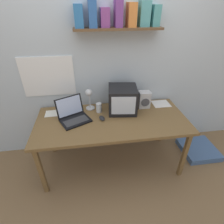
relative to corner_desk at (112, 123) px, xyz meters
The scene contains 12 objects.
ground_plane 0.67m from the corner_desk, ahead, with size 12.00×12.00×0.00m, color olive.
back_wall 0.79m from the corner_desk, 90.00° to the left, with size 5.60×0.24×2.60m.
corner_desk is the anchor object (origin of this frame).
crt_monitor 0.32m from the corner_desk, 48.82° to the left, with size 0.38×0.38×0.32m.
laptop 0.47m from the corner_desk, behind, with size 0.42×0.40×0.25m.
desk_lamp 0.43m from the corner_desk, 134.87° to the left, with size 0.11×0.15×0.30m.
juice_glass 0.26m from the corner_desk, 126.52° to the left, with size 0.07×0.07×0.12m.
space_heater 0.53m from the corner_desk, 26.83° to the left, with size 0.15×0.13×0.22m.
computer_mouse 0.14m from the corner_desk, behind, with size 0.08×0.12×0.03m.
loose_paper_near_monitor 0.77m from the corner_desk, 20.72° to the left, with size 0.23×0.20×0.00m.
printed_handout 0.72m from the corner_desk, 161.54° to the left, with size 0.24×0.16×0.00m.
floor_cushion 1.44m from the corner_desk, ahead, with size 0.48×0.48×0.08m.
Camera 1 is at (-0.24, -1.69, 1.89)m, focal length 28.00 mm.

